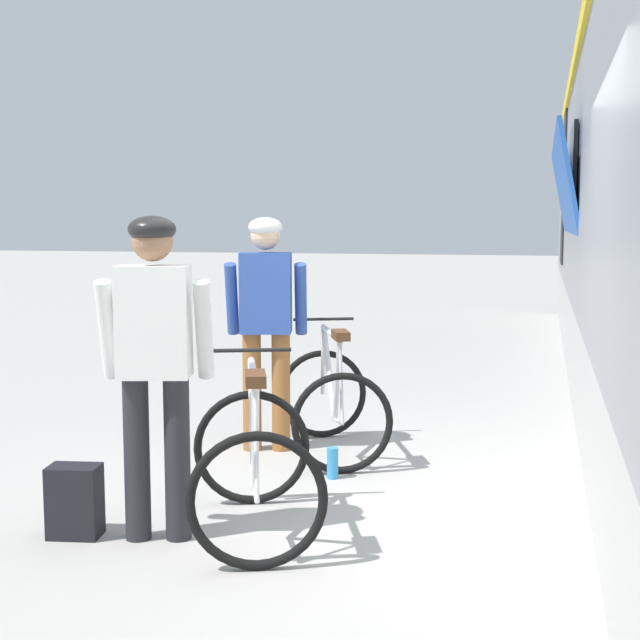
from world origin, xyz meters
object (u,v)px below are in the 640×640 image
(bicycle_near_white, at_px, (254,464))
(backpack_on_platform, at_px, (75,501))
(water_bottle_near_the_bikes, at_px, (333,463))
(cyclist_near_in_white, at_px, (155,349))
(cyclist_far_in_blue, at_px, (266,312))
(bicycle_far_silver, at_px, (332,402))

(bicycle_near_white, distance_m, backpack_on_platform, 1.01)
(bicycle_near_white, height_order, water_bottle_near_the_bikes, bicycle_near_white)
(cyclist_near_in_white, bearing_deg, backpack_on_platform, -168.89)
(cyclist_near_in_white, bearing_deg, water_bottle_near_the_bikes, 63.11)
(backpack_on_platform, distance_m, water_bottle_near_the_bikes, 1.80)
(cyclist_far_in_blue, distance_m, backpack_on_platform, 2.22)
(backpack_on_platform, relative_size, water_bottle_near_the_bikes, 1.88)
(backpack_on_platform, bearing_deg, bicycle_near_white, 6.98)
(cyclist_near_in_white, height_order, cyclist_far_in_blue, same)
(bicycle_near_white, relative_size, water_bottle_near_the_bikes, 5.89)
(cyclist_near_in_white, height_order, water_bottle_near_the_bikes, cyclist_near_in_white)
(water_bottle_near_the_bikes, bearing_deg, cyclist_near_in_white, -116.89)
(water_bottle_near_the_bikes, bearing_deg, bicycle_far_silver, 104.20)
(backpack_on_platform, height_order, water_bottle_near_the_bikes, backpack_on_platform)
(bicycle_far_silver, bearing_deg, cyclist_far_in_blue, 178.90)
(bicycle_near_white, xyz_separation_m, water_bottle_near_the_bikes, (0.17, 1.12, -0.30))
(bicycle_near_white, distance_m, bicycle_far_silver, 1.70)
(backpack_on_platform, bearing_deg, bicycle_far_silver, 54.24)
(bicycle_near_white, distance_m, water_bottle_near_the_bikes, 1.17)
(cyclist_near_in_white, height_order, bicycle_near_white, cyclist_near_in_white)
(bicycle_near_white, height_order, backpack_on_platform, bicycle_near_white)
(bicycle_far_silver, bearing_deg, water_bottle_near_the_bikes, -75.80)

